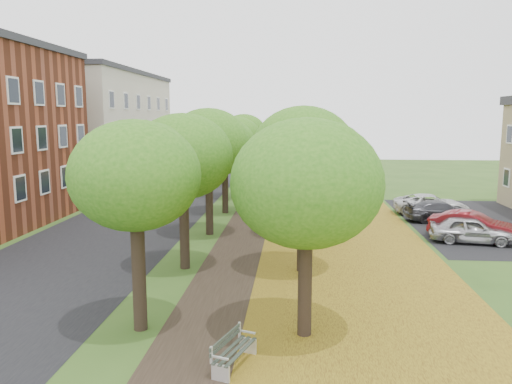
% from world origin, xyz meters
% --- Properties ---
extents(ground, '(120.00, 120.00, 0.00)m').
position_xyz_m(ground, '(0.00, 0.00, 0.00)').
color(ground, '#2D4C19').
rests_on(ground, ground).
extents(street_asphalt, '(8.00, 70.00, 0.01)m').
position_xyz_m(street_asphalt, '(-7.50, 15.00, 0.00)').
color(street_asphalt, black).
rests_on(street_asphalt, ground).
extents(footpath, '(3.20, 70.00, 0.01)m').
position_xyz_m(footpath, '(0.00, 15.00, 0.00)').
color(footpath, black).
rests_on(footpath, ground).
extents(leaf_verge, '(7.50, 70.00, 0.01)m').
position_xyz_m(leaf_verge, '(5.00, 15.00, 0.01)').
color(leaf_verge, '#9F861D').
rests_on(leaf_verge, ground).
extents(parking_lot, '(9.00, 16.00, 0.01)m').
position_xyz_m(parking_lot, '(13.50, 16.00, 0.00)').
color(parking_lot, black).
rests_on(parking_lot, ground).
extents(tree_row_west, '(3.98, 33.98, 6.20)m').
position_xyz_m(tree_row_west, '(-2.20, 15.00, 4.48)').
color(tree_row_west, black).
rests_on(tree_row_west, ground).
extents(tree_row_east, '(3.98, 33.98, 6.20)m').
position_xyz_m(tree_row_east, '(2.60, 15.00, 4.48)').
color(tree_row_east, black).
rests_on(tree_row_east, ground).
extents(building_cream, '(10.30, 20.30, 10.40)m').
position_xyz_m(building_cream, '(-17.00, 33.00, 5.21)').
color(building_cream, beige).
rests_on(building_cream, ground).
extents(bench, '(1.02, 1.76, 0.80)m').
position_xyz_m(bench, '(0.79, -1.98, 0.42)').
color(bench, '#252E26').
rests_on(bench, ground).
extents(car_silver, '(4.12, 2.21, 1.33)m').
position_xyz_m(car_silver, '(11.00, 11.21, 0.67)').
color(car_silver, '#A6A5AA').
rests_on(car_silver, ground).
extents(car_red, '(4.45, 3.11, 1.39)m').
position_xyz_m(car_red, '(11.34, 12.05, 0.70)').
color(car_red, maroon).
rests_on(car_red, ground).
extents(car_grey, '(4.35, 2.12, 1.22)m').
position_xyz_m(car_grey, '(11.00, 16.32, 0.61)').
color(car_grey, '#37383D').
rests_on(car_grey, ground).
extents(car_white, '(4.75, 2.43, 1.28)m').
position_xyz_m(car_white, '(11.00, 18.56, 0.64)').
color(car_white, silver).
rests_on(car_white, ground).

